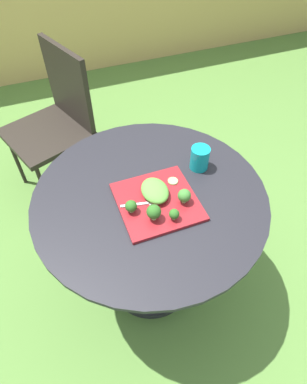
{
  "coord_description": "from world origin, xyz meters",
  "views": [
    {
      "loc": [
        -0.29,
        -0.8,
        1.67
      ],
      "look_at": [
        0.01,
        -0.02,
        0.74
      ],
      "focal_mm": 30.95,
      "sensor_mm": 36.0,
      "label": 1
    }
  ],
  "objects": [
    {
      "name": "salad_plate",
      "position": [
        0.01,
        -0.05,
        0.71
      ],
      "size": [
        0.3,
        0.3,
        0.01
      ],
      "primitive_type": "cube",
      "color": "maroon",
      "rests_on": "patio_table"
    },
    {
      "name": "patio_table",
      "position": [
        0.0,
        0.0,
        0.46
      ],
      "size": [
        0.93,
        0.93,
        0.7
      ],
      "color": "black",
      "rests_on": "ground_plane"
    },
    {
      "name": "cucumber_slice_0",
      "position": [
        0.11,
        0.02,
        0.72
      ],
      "size": [
        0.04,
        0.04,
        0.01
      ],
      "primitive_type": "cylinder",
      "color": "#8EB766",
      "rests_on": "salad_plate"
    },
    {
      "name": "ground_plane",
      "position": [
        0.0,
        0.0,
        0.0
      ],
      "size": [
        12.0,
        12.0,
        0.0
      ],
      "primitive_type": "plane",
      "color": "#4C7533"
    },
    {
      "name": "lettuce_mound",
      "position": [
        0.02,
        -0.01,
        0.74
      ],
      "size": [
        0.1,
        0.14,
        0.04
      ],
      "primitive_type": "ellipsoid",
      "color": "#519338",
      "rests_on": "salad_plate"
    },
    {
      "name": "drinking_glass",
      "position": [
        0.25,
        0.08,
        0.74
      ],
      "size": [
        0.08,
        0.08,
        0.1
      ],
      "color": "#0F8C93",
      "rests_on": "patio_table"
    },
    {
      "name": "broccoli_floret_2",
      "position": [
        0.1,
        -0.09,
        0.75
      ],
      "size": [
        0.05,
        0.05,
        0.06
      ],
      "color": "#99B770",
      "rests_on": "salad_plate"
    },
    {
      "name": "broccoli_floret_0",
      "position": [
        0.04,
        -0.15,
        0.74
      ],
      "size": [
        0.04,
        0.04,
        0.05
      ],
      "color": "#99B770",
      "rests_on": "salad_plate"
    },
    {
      "name": "fork",
      "position": [
        -0.04,
        -0.05,
        0.72
      ],
      "size": [
        0.15,
        0.05,
        0.0
      ],
      "color": "silver",
      "rests_on": "salad_plate"
    },
    {
      "name": "broccoli_floret_1",
      "position": [
        -0.03,
        -0.12,
        0.75
      ],
      "size": [
        0.05,
        0.05,
        0.07
      ],
      "color": "#99B770",
      "rests_on": "salad_plate"
    },
    {
      "name": "broccoli_floret_3",
      "position": [
        -0.1,
        -0.06,
        0.74
      ],
      "size": [
        0.04,
        0.04,
        0.05
      ],
      "color": "#99B770",
      "rests_on": "salad_plate"
    },
    {
      "name": "patio_chair",
      "position": [
        -0.24,
        0.93,
        0.53
      ],
      "size": [
        0.57,
        0.57,
        0.9
      ],
      "color": "black",
      "rests_on": "ground_plane"
    }
  ]
}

